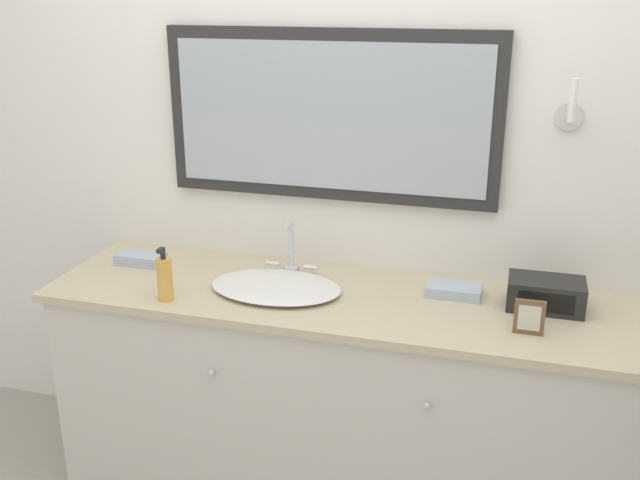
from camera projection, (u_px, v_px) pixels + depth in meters
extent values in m
cube|color=white|center=(361.00, 158.00, 2.69)|extent=(8.00, 0.06, 2.55)
cube|color=#282828|center=(329.00, 116.00, 2.62)|extent=(1.26, 0.04, 0.63)
cube|color=#9EA8B2|center=(328.00, 117.00, 2.60)|extent=(1.17, 0.01, 0.54)
cylinder|color=silver|center=(569.00, 117.00, 2.40)|extent=(0.09, 0.01, 0.09)
cylinder|color=silver|center=(570.00, 120.00, 2.35)|extent=(0.02, 0.10, 0.02)
cylinder|color=white|center=(573.00, 101.00, 2.28)|extent=(0.02, 0.02, 0.14)
cube|color=beige|center=(337.00, 402.00, 2.68)|extent=(2.04, 0.56, 0.82)
cube|color=#C6B793|center=(338.00, 299.00, 2.53)|extent=(2.10, 0.60, 0.03)
sphere|color=silver|center=(212.00, 373.00, 2.43)|extent=(0.02, 0.02, 0.02)
sphere|color=silver|center=(427.00, 406.00, 2.24)|extent=(0.02, 0.02, 0.02)
ellipsoid|color=white|center=(276.00, 287.00, 2.55)|extent=(0.48, 0.32, 0.03)
cylinder|color=silver|center=(292.00, 269.00, 2.72)|extent=(0.06, 0.06, 0.03)
cylinder|color=silver|center=(291.00, 245.00, 2.69)|extent=(0.02, 0.02, 0.17)
cylinder|color=silver|center=(288.00, 226.00, 2.63)|extent=(0.02, 0.07, 0.02)
cylinder|color=white|center=(273.00, 263.00, 2.73)|extent=(0.06, 0.02, 0.02)
cylinder|color=white|center=(310.00, 267.00, 2.69)|extent=(0.05, 0.02, 0.02)
cylinder|color=gold|center=(165.00, 279.00, 2.47)|extent=(0.05, 0.05, 0.15)
cylinder|color=black|center=(163.00, 254.00, 2.44)|extent=(0.02, 0.02, 0.04)
cube|color=black|center=(161.00, 250.00, 2.42)|extent=(0.02, 0.03, 0.01)
cube|color=black|center=(546.00, 294.00, 2.41)|extent=(0.25, 0.15, 0.10)
cube|color=black|center=(546.00, 302.00, 2.34)|extent=(0.18, 0.01, 0.07)
cube|color=brown|center=(529.00, 317.00, 2.22)|extent=(0.09, 0.01, 0.12)
cube|color=beige|center=(529.00, 318.00, 2.22)|extent=(0.07, 0.00, 0.08)
cube|color=#A8B7C6|center=(141.00, 259.00, 2.81)|extent=(0.19, 0.10, 0.04)
cube|color=#A8B7C6|center=(454.00, 290.00, 2.52)|extent=(0.19, 0.12, 0.04)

